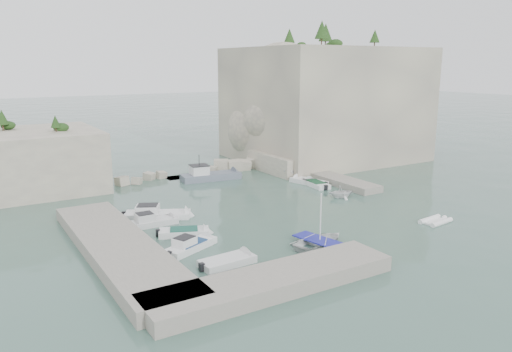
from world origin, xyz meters
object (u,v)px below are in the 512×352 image
motorboat_b (152,225)px  tender_east_b (316,186)px  inflatable_dinghy (435,223)px  motorboat_d (191,250)px  motorboat_a (158,217)px  motorboat_c (184,235)px  motorboat_e (227,265)px  work_boat (211,180)px  tender_east_d (297,177)px  tender_east_a (341,197)px  tender_east_c (309,184)px  rowboat (320,246)px

motorboat_b → tender_east_b: bearing=10.5°
motorboat_b → inflatable_dinghy: (23.19, -13.25, 0.00)m
motorboat_d → inflatable_dinghy: 23.38m
motorboat_a → motorboat_c: motorboat_a is taller
motorboat_d → tender_east_b: size_ratio=1.11×
motorboat_d → motorboat_e: (1.05, -4.28, 0.00)m
motorboat_c → work_boat: 21.39m
motorboat_c → tender_east_b: 22.51m
tender_east_b → tender_east_d: (0.85, 5.15, 0.00)m
motorboat_a → tender_east_a: bearing=17.9°
motorboat_e → tender_east_a: 22.46m
motorboat_d → tender_east_c: size_ratio=0.99×
work_boat → motorboat_b: bearing=-125.7°
motorboat_e → rowboat: (8.40, -0.52, 0.00)m
tender_east_a → motorboat_b: bearing=103.5°
motorboat_c → motorboat_e: bearing=-65.6°
rowboat → work_boat: work_boat is taller
motorboat_a → tender_east_b: size_ratio=1.45×
motorboat_a → motorboat_b: bearing=-94.0°
motorboat_a → motorboat_e: bearing=-60.7°
tender_east_a → tender_east_d: 10.95m
motorboat_b → motorboat_c: (1.42, -4.09, 0.00)m
motorboat_b → tender_east_a: size_ratio=1.77×
motorboat_d → tender_east_c: bearing=6.8°
motorboat_e → tender_east_a: tender_east_a is taller
tender_east_c → tender_east_b: bearing=162.4°
motorboat_a → motorboat_e: motorboat_a is taller
motorboat_c → motorboat_e: same height
motorboat_c → tender_east_c: size_ratio=0.88×
motorboat_c → work_boat: bearing=80.6°
motorboat_c → tender_east_d: bearing=54.7°
motorboat_c → motorboat_d: motorboat_d is taller
inflatable_dinghy → motorboat_e: bearing=169.9°
motorboat_e → tender_east_d: (21.70, 21.04, 0.00)m
tender_east_a → tender_east_b: 5.73m
motorboat_c → rowboat: bearing=-20.8°
motorboat_a → work_boat: 16.63m
inflatable_dinghy → tender_east_a: (-1.63, 11.63, 0.00)m
tender_east_b → work_boat: bearing=50.1°
motorboat_a → tender_east_c: (21.15, 3.43, 0.00)m
motorboat_e → motorboat_b: bearing=93.4°
motorboat_c → motorboat_d: 3.59m
inflatable_dinghy → tender_east_b: bearing=86.2°
tender_east_b → rowboat: bearing=149.3°
motorboat_d → tender_east_a: tender_east_a is taller
motorboat_d → tender_east_b: (21.90, 11.61, 0.00)m
motorboat_b → motorboat_d: (0.51, -7.57, 0.00)m
tender_east_c → work_boat: (-9.48, 8.41, 0.00)m
motorboat_a → tender_east_c: 21.43m
tender_east_c → tender_east_d: bearing=-28.4°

